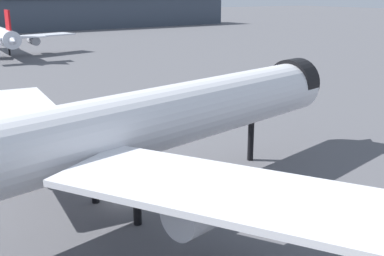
# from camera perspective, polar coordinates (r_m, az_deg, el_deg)

# --- Properties ---
(ground) EXTENTS (900.00, 900.00, 0.00)m
(ground) POSITION_cam_1_polar(r_m,az_deg,el_deg) (42.67, -8.01, -8.47)
(ground) COLOR #56565B
(airliner_near_gate) EXTENTS (54.60, 48.83, 15.76)m
(airliner_near_gate) POSITION_cam_1_polar(r_m,az_deg,el_deg) (39.18, -7.06, 0.16)
(airliner_near_gate) COLOR white
(airliner_near_gate) RESTS_ON ground
(terminal_building) EXTENTS (227.62, 38.60, 27.32)m
(terminal_building) POSITION_cam_1_polar(r_m,az_deg,el_deg) (235.13, -20.99, 12.59)
(terminal_building) COLOR #3D4756
(terminal_building) RESTS_ON ground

